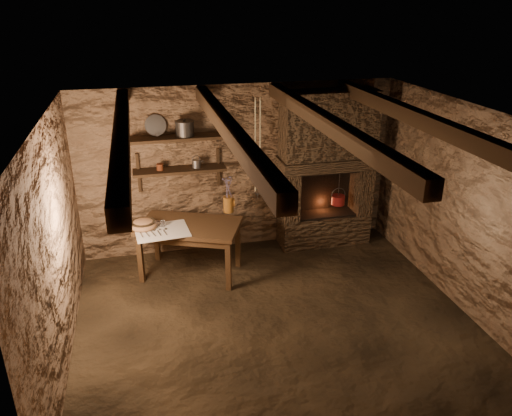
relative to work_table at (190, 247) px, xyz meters
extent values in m
plane|color=black|center=(0.82, -1.28, -0.40)|extent=(4.50, 4.50, 0.00)
cube|color=#4B3423|center=(0.82, 0.72, 0.80)|extent=(4.50, 0.04, 2.40)
cube|color=#4B3423|center=(0.82, -3.28, 0.80)|extent=(4.50, 0.04, 2.40)
cube|color=#4B3423|center=(-1.43, -1.28, 0.80)|extent=(0.04, 4.00, 2.40)
cube|color=#4B3423|center=(3.07, -1.28, 0.80)|extent=(0.04, 4.00, 2.40)
cube|color=black|center=(0.82, -1.28, 2.00)|extent=(4.50, 4.00, 0.04)
cube|color=black|center=(-0.68, -1.28, 1.91)|extent=(0.14, 3.95, 0.16)
cube|color=black|center=(0.32, -1.28, 1.91)|extent=(0.14, 3.95, 0.16)
cube|color=black|center=(1.32, -1.28, 1.91)|extent=(0.14, 3.95, 0.16)
cube|color=black|center=(2.32, -1.28, 1.91)|extent=(0.14, 3.95, 0.16)
cube|color=black|center=(-0.03, 0.56, 0.90)|extent=(1.25, 0.30, 0.04)
cube|color=black|center=(-0.03, 0.56, 1.35)|extent=(1.25, 0.30, 0.04)
cube|color=#38291C|center=(2.07, 0.49, -0.17)|extent=(1.35, 0.45, 0.45)
cube|color=#38291C|center=(1.51, 0.49, 0.43)|extent=(0.23, 0.45, 0.75)
cube|color=#38291C|center=(2.63, 0.49, 0.43)|extent=(0.23, 0.45, 0.75)
cube|color=#38291C|center=(2.07, 0.46, 0.88)|extent=(1.43, 0.51, 0.16)
cube|color=#38291C|center=(2.07, 0.49, 1.43)|extent=(1.35, 0.45, 0.94)
cube|color=black|center=(2.07, 0.68, 0.43)|extent=(0.90, 0.06, 0.75)
cube|color=#342112|center=(0.00, 0.00, 0.31)|extent=(1.48, 1.19, 0.06)
cube|color=#342112|center=(0.00, 0.00, 0.23)|extent=(1.34, 1.04, 0.09)
cube|color=beige|center=(-0.36, -0.13, 0.35)|extent=(0.70, 0.59, 0.01)
cylinder|color=#8F551B|center=(0.58, 0.29, 0.45)|extent=(0.16, 0.16, 0.22)
torus|color=#8F551B|center=(0.65, 0.29, 0.47)|extent=(0.02, 0.12, 0.12)
ellipsoid|color=#956640|center=(-0.58, 0.02, 0.38)|extent=(0.47, 0.47, 0.13)
cylinder|color=#292725|center=(0.07, 0.56, 1.46)|extent=(0.29, 0.29, 0.18)
cylinder|color=gray|center=(-0.31, 0.66, 1.51)|extent=(0.30, 0.17, 0.28)
cylinder|color=#502010|center=(-0.29, 0.56, 0.97)|extent=(0.12, 0.12, 0.09)
cylinder|color=maroon|center=(2.26, 0.44, 0.29)|extent=(0.21, 0.21, 0.14)
torus|color=#292725|center=(2.26, 0.44, 0.37)|extent=(0.22, 0.01, 0.22)
cylinder|color=#292725|center=(2.26, 0.44, 0.54)|extent=(0.01, 0.01, 0.44)
camera|label=1|loc=(-0.52, -5.93, 3.09)|focal=35.00mm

